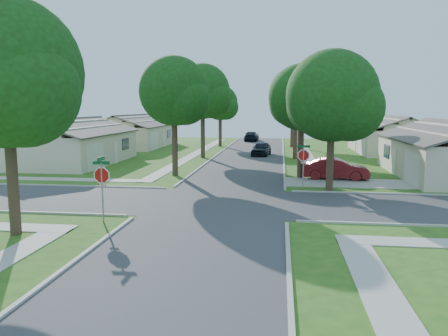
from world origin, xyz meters
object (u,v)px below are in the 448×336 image
object	(u,v)px
tree_w_far	(221,104)
tree_sw_corner	(7,79)
stop_sign_ne	(303,157)
tree_w_near	(175,94)
tree_e_far	(293,101)
house_ne_far	(392,139)
car_curb_east	(261,149)
stop_sign_sw	(102,178)
tree_e_mid	(297,96)
car_driveway	(335,169)
car_curb_west	(251,136)
tree_ne_corner	(333,100)
tree_e_near	(302,101)
tree_w_mid	(203,94)
house_nw_near	(72,147)
house_nw_far	(133,135)

from	to	relation	value
tree_w_far	tree_sw_corner	world-z (taller)	tree_sw_corner
stop_sign_ne	tree_w_near	world-z (taller)	tree_w_near
tree_e_far	tree_w_far	size ratio (longest dim) A/B	1.09
house_ne_far	car_curb_east	size ratio (longest dim) A/B	3.19
stop_sign_sw	tree_e_mid	distance (m)	27.71
car_driveway	car_curb_west	world-z (taller)	car_driveway
tree_e_far	tree_ne_corner	size ratio (longest dim) A/B	1.01
tree_w_far	tree_sw_corner	xyz separation A→B (m)	(-2.78, -41.00, 0.76)
tree_e_far	tree_ne_corner	world-z (taller)	tree_e_far
tree_e_near	car_curb_west	distance (m)	35.53
car_driveway	tree_e_mid	bearing A→B (deg)	14.89
tree_w_mid	car_curb_west	size ratio (longest dim) A/B	1.90
house_nw_near	car_curb_west	size ratio (longest dim) A/B	2.71
car_driveway	tree_e_far	bearing A→B (deg)	9.18
tree_sw_corner	car_driveway	size ratio (longest dim) A/B	2.03
car_driveway	tree_e_near	bearing A→B (deg)	86.54
house_nw_near	tree_e_far	bearing A→B (deg)	42.50
tree_e_far	tree_ne_corner	bearing A→B (deg)	-86.91
tree_ne_corner	house_nw_far	world-z (taller)	tree_ne_corner
tree_e_mid	tree_ne_corner	bearing A→B (deg)	-84.55
house_nw_far	stop_sign_sw	bearing A→B (deg)	-72.90
stop_sign_ne	tree_w_far	xyz separation A→B (m)	(-9.35, 29.31, 3.48)
tree_e_far	tree_sw_corner	distance (m)	42.77
stop_sign_ne	tree_w_mid	bearing A→B (deg)	119.80
tree_e_near	tree_ne_corner	bearing A→B (deg)	-71.47
tree_ne_corner	car_driveway	size ratio (longest dim) A/B	1.85
house_ne_far	tree_w_near	bearing A→B (deg)	-135.91
stop_sign_sw	tree_sw_corner	xyz separation A→B (m)	(-2.74, -2.29, 4.23)
tree_ne_corner	house_nw_near	bearing A→B (deg)	154.23
tree_w_mid	stop_sign_sw	bearing A→B (deg)	-90.13
tree_w_near	tree_w_far	size ratio (longest dim) A/B	1.12
tree_w_mid	car_curb_west	distance (m)	23.65
tree_sw_corner	house_ne_far	bearing A→B (deg)	56.94
tree_w_far	house_nw_near	world-z (taller)	tree_w_far
tree_e_mid	car_curb_west	bearing A→B (deg)	104.72
house_ne_far	tree_ne_corner	bearing A→B (deg)	-111.23
tree_sw_corner	tree_ne_corner	size ratio (longest dim) A/B	1.10
house_nw_near	car_driveway	xyz separation A→B (m)	(23.19, -6.30, -0.74)
tree_w_near	car_curb_west	size ratio (longest dim) A/B	1.79
tree_e_far	tree_w_near	world-z (taller)	tree_w_near
tree_e_mid	house_ne_far	bearing A→B (deg)	35.42
tree_w_mid	tree_e_far	bearing A→B (deg)	54.15
tree_w_near	car_curb_east	bearing A→B (deg)	68.51
car_driveway	house_ne_far	bearing A→B (deg)	-19.76
tree_sw_corner	stop_sign_ne	bearing A→B (deg)	43.94
tree_w_near	house_ne_far	distance (m)	29.10
tree_ne_corner	car_curb_west	bearing A→B (deg)	100.84
tree_sw_corner	car_driveway	bearing A→B (deg)	46.99
stop_sign_ne	tree_e_mid	distance (m)	16.84
stop_sign_sw	tree_w_near	world-z (taller)	tree_w_near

